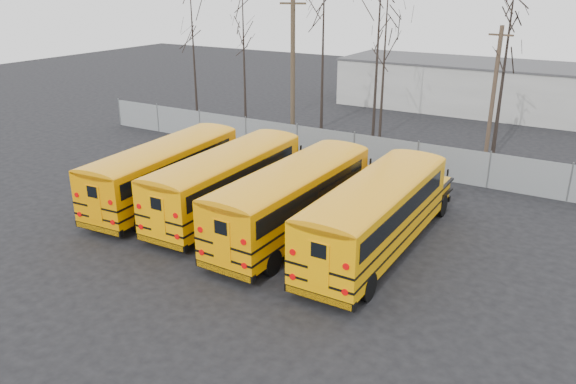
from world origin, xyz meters
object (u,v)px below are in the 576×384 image
Objects in this scene: bus_c at (295,194)px; bus_d at (379,209)px; bus_a at (167,167)px; utility_pole_right at (493,94)px; bus_b at (229,176)px; utility_pole_left at (293,68)px.

bus_c is 1.00× the size of bus_d.
utility_pole_right is at bearing 47.84° from bus_a.
bus_b is (3.57, 0.40, 0.02)m from bus_a.
utility_pole_right is at bearing 58.90° from bus_b.
bus_a is 3.59m from bus_b.
bus_c is at bearing -8.49° from bus_b.
utility_pole_right reaches higher than bus_c.
bus_d is at bearing 4.22° from bus_c.
bus_b is 7.77m from bus_d.
utility_pole_left is (-0.45, 13.26, 3.24)m from bus_a.
utility_pole_left reaches higher than bus_a.
bus_c reaches higher than bus_a.
bus_d reaches higher than bus_c.
bus_d is 1.18× the size of utility_pole_left.
bus_b is at bearing 173.88° from bus_c.
utility_pole_left reaches higher than utility_pole_right.
utility_pole_right is (4.82, 15.65, 2.31)m from bus_c.
bus_d reaches higher than bus_b.
utility_pole_left reaches higher than bus_b.
bus_b is 0.98× the size of bus_d.
bus_b is at bearing 2.72° from bus_a.
utility_pole_right is (8.77, 15.13, 2.35)m from bus_b.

